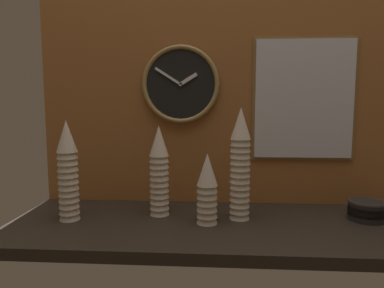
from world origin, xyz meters
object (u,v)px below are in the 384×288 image
Objects in this scene: cup_stack_center_right at (240,164)px; menu_board at (304,99)px; cup_stack_far_left at (68,171)px; cup_stack_center at (207,189)px; wall_clock at (181,84)px; cup_stack_center_left at (159,171)px; bowl_stack_far_right at (366,209)px.

menu_board is (27.58, 20.54, 24.04)cm from cup_stack_center_right.
cup_stack_center_right is (63.48, 5.20, 2.31)cm from cup_stack_far_left.
wall_clock reaches higher than cup_stack_center.
cup_stack_center is 0.50× the size of menu_board.
cup_stack_far_left is 1.07× the size of cup_stack_center_left.
cup_stack_center_left is at bearing -111.65° from wall_clock.
cup_stack_far_left is 1.45× the size of cup_stack_center.
cup_stack_center_right is (12.10, 5.92, 8.09)cm from cup_stack_center.
cup_stack_center_right is at bearing -4.97° from cup_stack_center_left.
menu_board reaches higher than cup_stack_center_right.
menu_board reaches higher than wall_clock.
cup_stack_far_left is 111.82cm from bowl_stack_far_right.
cup_stack_far_left is 63.74cm from cup_stack_center_right.
cup_stack_center_left is (-18.68, 8.60, 4.62)cm from cup_stack_center.
cup_stack_far_left is 56.92cm from wall_clock.
cup_stack_center is 57.51cm from menu_board.
wall_clock is at bearing 165.85° from bowl_stack_far_right.
cup_stack_far_left is at bearing -166.45° from cup_stack_center_left.
cup_stack_center_right is at bearing 4.69° from cup_stack_far_left.
menu_board is at bearing 36.68° from cup_stack_center_right.
bowl_stack_far_right is at bearing -43.89° from menu_board.
cup_stack_far_left is at bearing -164.21° from menu_board.
wall_clock is at bearing 32.23° from cup_stack_far_left.
cup_stack_far_left is at bearing -147.77° from wall_clock.
cup_stack_center is at bearing -0.80° from cup_stack_far_left.
cup_stack_far_left is at bearing 179.20° from cup_stack_center.
cup_stack_center_left is 66.95cm from menu_board.
cup_stack_center is 0.78× the size of wall_clock.
cup_stack_center is at bearing -24.72° from cup_stack_center_left.
menu_board is at bearing 15.79° from cup_stack_far_left.
cup_stack_center_left is 38.43cm from wall_clock.
bowl_stack_far_right is (77.94, -0.96, -13.53)cm from cup_stack_center_left.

